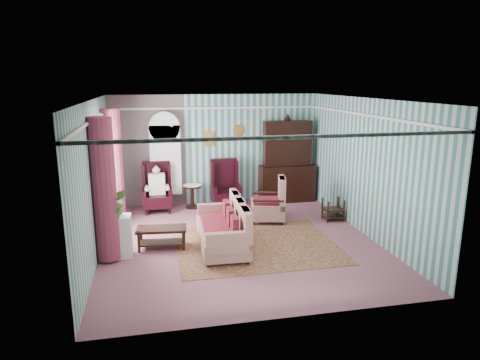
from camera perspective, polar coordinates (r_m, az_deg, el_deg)
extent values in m
plane|color=#814B59|center=(8.95, -0.15, -8.17)|extent=(6.00, 6.00, 0.00)
cube|color=#3D6F6F|center=(11.43, -3.18, 4.07)|extent=(5.50, 0.02, 2.90)
cube|color=#3D6F6F|center=(5.72, 5.92, -5.34)|extent=(5.50, 0.02, 2.90)
cube|color=#3D6F6F|center=(8.43, -18.79, 0.08)|extent=(0.02, 6.00, 2.90)
cube|color=#3D6F6F|center=(9.46, 16.40, 1.62)|extent=(0.02, 6.00, 2.90)
cube|color=silver|center=(8.34, -0.16, 10.72)|extent=(5.50, 6.00, 0.02)
cube|color=#934B64|center=(11.30, -12.25, 3.68)|extent=(1.90, 0.01, 2.90)
cube|color=silver|center=(8.36, -0.16, 8.32)|extent=(5.50, 6.00, 0.05)
cube|color=white|center=(8.99, -18.21, 1.56)|extent=(0.04, 1.50, 1.90)
cylinder|color=brown|center=(8.00, -17.68, -1.27)|extent=(0.44, 0.44, 2.60)
cylinder|color=brown|center=(10.04, -16.53, 1.67)|extent=(0.44, 0.44, 2.60)
cube|color=#C47C34|center=(11.33, -4.18, 5.51)|extent=(0.30, 0.03, 0.38)
cube|color=silver|center=(11.22, -9.88, 2.00)|extent=(0.80, 0.28, 2.24)
cube|color=black|center=(11.64, 6.34, 2.83)|extent=(1.50, 0.56, 2.36)
cube|color=black|center=(10.94, -11.01, -0.99)|extent=(0.76, 0.80, 1.25)
cube|color=black|center=(11.09, -1.94, -0.56)|extent=(0.76, 0.80, 1.25)
cylinder|color=black|center=(11.21, -6.34, -2.20)|extent=(0.50, 0.50, 0.60)
cube|color=black|center=(10.41, 12.30, -3.82)|extent=(0.45, 0.38, 0.54)
cube|color=silver|center=(8.40, -16.11, -7.26)|extent=(0.55, 0.35, 0.80)
cube|color=#4F1A1F|center=(8.74, 2.20, -8.69)|extent=(3.20, 2.60, 0.01)
cube|color=beige|center=(8.44, -2.45, -5.53)|extent=(1.07, 1.99, 1.11)
cube|color=#B5A58C|center=(10.05, 3.72, -2.50)|extent=(1.05, 1.05, 1.09)
cube|color=black|center=(8.68, -10.37, -7.60)|extent=(1.01, 0.55, 0.43)
imported|color=#22551A|center=(8.07, -16.41, -3.48)|extent=(0.48, 0.45, 0.44)
imported|color=#1F561A|center=(8.32, -15.88, -2.81)|extent=(0.28, 0.23, 0.48)
imported|color=#174A17|center=(8.29, -17.22, -3.19)|extent=(0.25, 0.25, 0.41)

